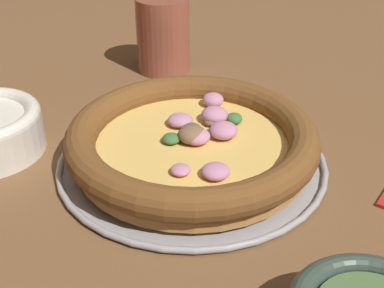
{
  "coord_description": "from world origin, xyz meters",
  "views": [
    {
      "loc": [
        0.46,
        0.18,
        0.33
      ],
      "look_at": [
        0.0,
        0.0,
        0.03
      ],
      "focal_mm": 50.0,
      "sensor_mm": 36.0,
      "label": 1
    }
  ],
  "objects": [
    {
      "name": "pizza",
      "position": [
        -0.0,
        0.0,
        0.03
      ],
      "size": [
        0.27,
        0.27,
        0.04
      ],
      "color": "#BC7F42",
      "rests_on": "pizza_tray"
    },
    {
      "name": "drinking_cup",
      "position": [
        -0.23,
        -0.14,
        0.06
      ],
      "size": [
        0.08,
        0.08,
        0.11
      ],
      "color": "brown",
      "rests_on": "ground_plane"
    },
    {
      "name": "pizza_tray",
      "position": [
        0.0,
        0.0,
        0.0
      ],
      "size": [
        0.3,
        0.3,
        0.01
      ],
      "color": "#9E9EA3",
      "rests_on": "ground_plane"
    },
    {
      "name": "ground_plane",
      "position": [
        0.0,
        0.0,
        0.0
      ],
      "size": [
        3.0,
        3.0,
        0.0
      ],
      "primitive_type": "plane",
      "color": "brown"
    }
  ]
}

